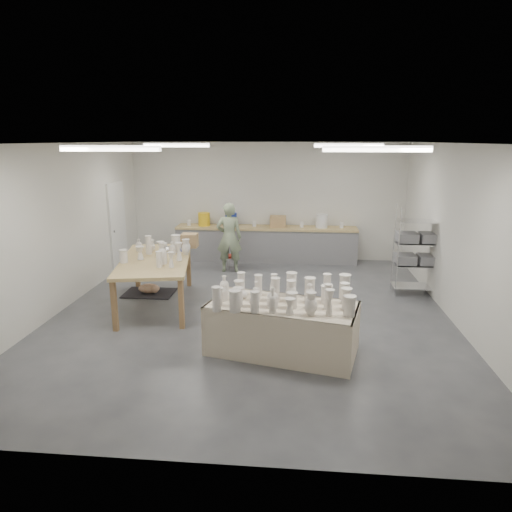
# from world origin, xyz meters

# --- Properties ---
(room) EXTENTS (8.00, 8.02, 3.00)m
(room) POSITION_xyz_m (-0.11, 0.08, 2.06)
(room) COLOR #424449
(room) RESTS_ON ground
(back_counter) EXTENTS (4.60, 0.60, 1.24)m
(back_counter) POSITION_xyz_m (-0.01, 3.68, 0.49)
(back_counter) COLOR tan
(back_counter) RESTS_ON ground
(wire_shelf) EXTENTS (0.88, 0.48, 1.80)m
(wire_shelf) POSITION_xyz_m (3.20, 1.40, 0.92)
(wire_shelf) COLOR silver
(wire_shelf) RESTS_ON ground
(drying_table) EXTENTS (2.31, 1.49, 1.12)m
(drying_table) POSITION_xyz_m (0.61, -1.52, 0.44)
(drying_table) COLOR olive
(drying_table) RESTS_ON ground
(work_table) EXTENTS (1.64, 2.62, 1.28)m
(work_table) POSITION_xyz_m (-1.76, 0.36, 0.92)
(work_table) COLOR tan
(work_table) RESTS_ON ground
(rug) EXTENTS (1.00, 0.70, 0.02)m
(rug) POSITION_xyz_m (-2.20, 0.88, 0.01)
(rug) COLOR black
(rug) RESTS_ON ground
(cat) EXTENTS (0.49, 0.39, 0.19)m
(cat) POSITION_xyz_m (-2.18, 0.86, 0.11)
(cat) COLOR white
(cat) RESTS_ON rug
(potter) EXTENTS (0.64, 0.45, 1.65)m
(potter) POSITION_xyz_m (-0.80, 2.64, 0.82)
(potter) COLOR gray
(potter) RESTS_ON ground
(red_stool) EXTENTS (0.43, 0.43, 0.32)m
(red_stool) POSITION_xyz_m (-0.80, 2.91, 0.29)
(red_stool) COLOR #B52919
(red_stool) RESTS_ON ground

